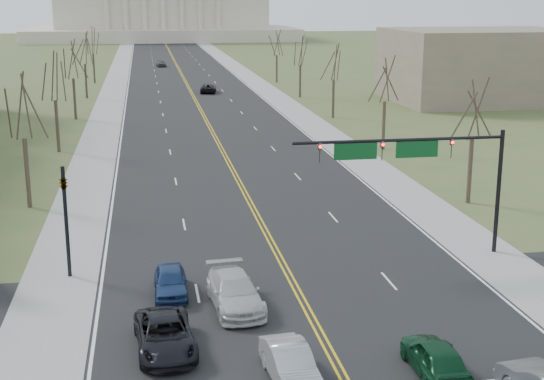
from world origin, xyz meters
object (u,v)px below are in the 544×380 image
object	(u,v)px
car_far_sb	(161,63)
car_far_nb	(208,88)
car_sb_outer_lead	(165,335)
car_sb_inner_second	(235,292)
car_sb_outer_second	(170,282)
signal_left	(65,209)
signal_mast	(416,158)
car_nb_inner_lead	(435,357)
car_sb_inner_lead	(290,365)

from	to	relation	value
car_far_sb	car_far_nb	bearing A→B (deg)	-88.57
car_sb_outer_lead	car_sb_inner_second	xyz separation A→B (m)	(3.42, 4.08, 0.08)
car_sb_outer_second	car_far_nb	size ratio (longest dim) A/B	0.81
signal_left	signal_mast	bearing A→B (deg)	-0.00
car_nb_inner_lead	car_far_sb	size ratio (longest dim) A/B	1.01
car_sb_inner_lead	car_far_sb	distance (m)	137.63
car_sb_inner_second	car_far_sb	bearing A→B (deg)	85.29
car_sb_inner_lead	car_sb_inner_second	world-z (taller)	car_sb_inner_second
car_sb_inner_second	car_sb_inner_lead	bearing A→B (deg)	-85.40
car_sb_outer_lead	car_far_sb	distance (m)	134.19
car_sb_outer_lead	car_nb_inner_lead	bearing A→B (deg)	-24.51
car_sb_inner_second	car_sb_outer_second	xyz separation A→B (m)	(-2.96, 2.09, -0.10)
signal_mast	car_nb_inner_lead	xyz separation A→B (m)	(-3.87, -13.51, -5.00)
car_nb_inner_lead	car_sb_inner_lead	xyz separation A→B (m)	(-5.69, 0.40, -0.03)
car_far_sb	car_nb_inner_lead	bearing A→B (deg)	-93.10
car_sb_inner_second	car_far_sb	world-z (taller)	car_sb_inner_second
car_sb_outer_lead	car_sb_outer_second	xyz separation A→B (m)	(0.46, 6.17, -0.02)
car_nb_inner_lead	car_sb_outer_second	size ratio (longest dim) A/B	1.08
car_nb_inner_lead	car_far_sb	bearing A→B (deg)	-85.85
car_sb_inner_lead	car_far_sb	world-z (taller)	car_far_sb
car_sb_inner_lead	car_sb_outer_second	size ratio (longest dim) A/B	1.07
car_nb_inner_lead	car_far_nb	size ratio (longest dim) A/B	0.87
car_nb_inner_lead	car_sb_inner_lead	world-z (taller)	car_nb_inner_lead
signal_left	car_far_nb	size ratio (longest dim) A/B	1.20
signal_left	car_sb_outer_lead	world-z (taller)	signal_left
signal_mast	car_far_nb	xyz separation A→B (m)	(-4.86, 78.05, -5.05)
signal_left	car_nb_inner_lead	xyz separation A→B (m)	(15.08, -13.51, -2.96)
signal_left	car_nb_inner_lead	distance (m)	20.46
car_sb_inner_second	car_far_nb	bearing A→B (deg)	81.17
car_sb_outer_lead	car_far_sb	size ratio (longest dim) A/B	1.18
car_sb_outer_lead	car_sb_inner_second	bearing A→B (deg)	45.99
signal_mast	car_nb_inner_lead	distance (m)	14.92
car_sb_inner_lead	car_far_sb	size ratio (longest dim) A/B	1.00
car_sb_inner_lead	car_sb_outer_second	xyz separation A→B (m)	(-4.20, 9.64, -0.03)
car_sb_outer_lead	car_far_nb	bearing A→B (deg)	79.90
car_sb_inner_lead	car_sb_inner_second	bearing A→B (deg)	94.34
car_far_nb	car_far_sb	size ratio (longest dim) A/B	1.16
car_nb_inner_lead	car_sb_inner_lead	bearing A→B (deg)	-2.85
signal_left	car_far_sb	size ratio (longest dim) A/B	1.38
signal_left	car_sb_outer_second	size ratio (longest dim) A/B	1.48
car_sb_inner_lead	car_sb_outer_lead	world-z (taller)	car_sb_inner_lead
car_sb_outer_second	car_far_sb	distance (m)	128.01
car_far_sb	signal_mast	bearing A→B (deg)	-91.01
car_far_nb	car_sb_outer_second	bearing A→B (deg)	91.03
signal_mast	car_sb_outer_lead	size ratio (longest dim) A/B	2.38
car_far_nb	car_far_sb	bearing A→B (deg)	-75.28
signal_left	car_far_nb	distance (m)	79.37
car_sb_inner_second	car_far_nb	size ratio (longest dim) A/B	1.08
signal_left	car_sb_outer_lead	distance (m)	11.15
car_sb_inner_second	signal_left	bearing A→B (deg)	140.91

